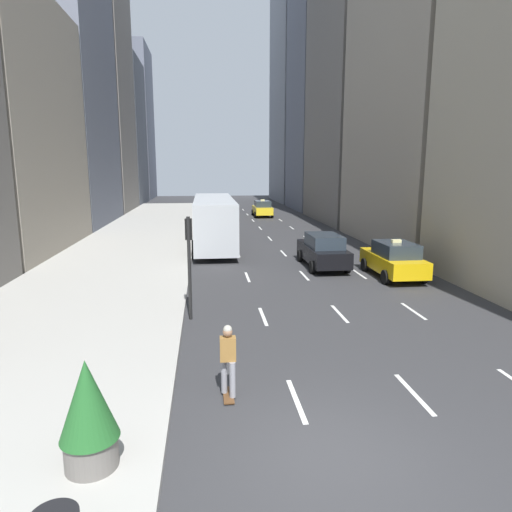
{
  "coord_description": "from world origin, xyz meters",
  "views": [
    {
      "loc": [
        -2.18,
        -7.39,
        5.21
      ],
      "look_at": [
        -0.02,
        11.87,
        1.45
      ],
      "focal_mm": 32.0,
      "sensor_mm": 36.0,
      "label": 1
    }
  ],
  "objects_px": {
    "city_bus": "(214,220)",
    "planter_with_shrub": "(88,413)",
    "taxi_second": "(394,259)",
    "taxi_lead": "(262,208)",
    "skateboarder": "(228,358)",
    "sedan_black_near": "(323,250)",
    "traffic_light_pole": "(189,251)"
  },
  "relations": [
    {
      "from": "taxi_lead",
      "to": "city_bus",
      "type": "bearing_deg",
      "value": -106.67
    },
    {
      "from": "traffic_light_pole",
      "to": "taxi_lead",
      "type": "bearing_deg",
      "value": 78.61
    },
    {
      "from": "sedan_black_near",
      "to": "planter_with_shrub",
      "type": "bearing_deg",
      "value": -117.25
    },
    {
      "from": "city_bus",
      "to": "skateboarder",
      "type": "xyz_separation_m",
      "value": [
        -0.12,
        -20.53,
        -0.82
      ]
    },
    {
      "from": "taxi_second",
      "to": "city_bus",
      "type": "relative_size",
      "value": 0.38
    },
    {
      "from": "sedan_black_near",
      "to": "planter_with_shrub",
      "type": "xyz_separation_m",
      "value": [
        -8.2,
        -15.92,
        0.25
      ]
    },
    {
      "from": "planter_with_shrub",
      "to": "sedan_black_near",
      "type": "bearing_deg",
      "value": 62.75
    },
    {
      "from": "city_bus",
      "to": "planter_with_shrub",
      "type": "bearing_deg",
      "value": -96.44
    },
    {
      "from": "city_bus",
      "to": "traffic_light_pole",
      "type": "distance_m",
      "value": 14.81
    },
    {
      "from": "taxi_lead",
      "to": "sedan_black_near",
      "type": "distance_m",
      "value": 25.77
    },
    {
      "from": "taxi_second",
      "to": "city_bus",
      "type": "xyz_separation_m",
      "value": [
        -8.41,
        9.64,
        0.91
      ]
    },
    {
      "from": "taxi_lead",
      "to": "sedan_black_near",
      "type": "relative_size",
      "value": 0.9
    },
    {
      "from": "taxi_second",
      "to": "city_bus",
      "type": "distance_m",
      "value": 12.83
    },
    {
      "from": "skateboarder",
      "to": "planter_with_shrub",
      "type": "xyz_separation_m",
      "value": [
        -2.47,
        -2.43,
        0.19
      ]
    },
    {
      "from": "taxi_second",
      "to": "planter_with_shrub",
      "type": "xyz_separation_m",
      "value": [
        -11.0,
        -13.32,
        0.27
      ]
    },
    {
      "from": "taxi_lead",
      "to": "sedan_black_near",
      "type": "bearing_deg",
      "value": -90.0
    },
    {
      "from": "taxi_second",
      "to": "traffic_light_pole",
      "type": "distance_m",
      "value": 10.94
    },
    {
      "from": "city_bus",
      "to": "skateboarder",
      "type": "distance_m",
      "value": 20.55
    },
    {
      "from": "taxi_lead",
      "to": "skateboarder",
      "type": "distance_m",
      "value": 39.68
    },
    {
      "from": "taxi_second",
      "to": "skateboarder",
      "type": "relative_size",
      "value": 2.52
    },
    {
      "from": "taxi_lead",
      "to": "sedan_black_near",
      "type": "xyz_separation_m",
      "value": [
        0.0,
        -25.77,
        0.03
      ]
    },
    {
      "from": "traffic_light_pole",
      "to": "taxi_second",
      "type": "bearing_deg",
      "value": 28.18
    },
    {
      "from": "skateboarder",
      "to": "sedan_black_near",
      "type": "bearing_deg",
      "value": 67.0
    },
    {
      "from": "taxi_second",
      "to": "traffic_light_pole",
      "type": "bearing_deg",
      "value": -151.82
    },
    {
      "from": "taxi_second",
      "to": "traffic_light_pole",
      "type": "xyz_separation_m",
      "value": [
        -9.55,
        -5.12,
        1.53
      ]
    },
    {
      "from": "city_bus",
      "to": "planter_with_shrub",
      "type": "relative_size",
      "value": 5.95
    },
    {
      "from": "skateboarder",
      "to": "traffic_light_pole",
      "type": "height_order",
      "value": "traffic_light_pole"
    },
    {
      "from": "sedan_black_near",
      "to": "skateboarder",
      "type": "bearing_deg",
      "value": -113.0
    },
    {
      "from": "taxi_lead",
      "to": "taxi_second",
      "type": "distance_m",
      "value": 28.51
    },
    {
      "from": "taxi_second",
      "to": "city_bus",
      "type": "bearing_deg",
      "value": 131.11
    },
    {
      "from": "city_bus",
      "to": "planter_with_shrub",
      "type": "distance_m",
      "value": 23.11
    },
    {
      "from": "taxi_lead",
      "to": "taxi_second",
      "type": "xyz_separation_m",
      "value": [
        2.8,
        -28.38,
        0.0
      ]
    }
  ]
}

